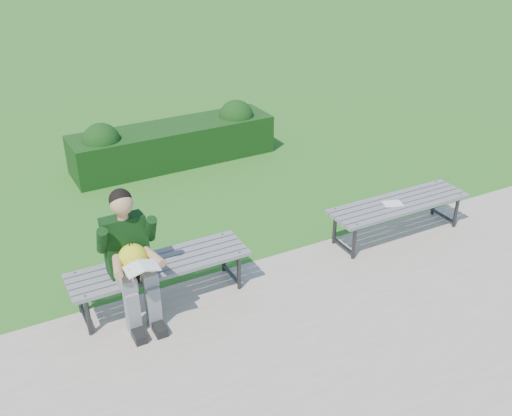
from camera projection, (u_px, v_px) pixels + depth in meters
ground at (230, 270)px, 6.35m from camera, size 80.00×80.00×0.00m
walkway at (316, 369)px, 4.98m from camera, size 30.00×3.50×0.02m
hedge at (174, 141)px, 8.86m from camera, size 3.18×0.87×0.85m
bench_left at (160, 267)px, 5.66m from camera, size 1.80×0.50×0.46m
bench_right at (399, 206)px, 6.81m from camera, size 1.80×0.50×0.46m
seated_boy at (130, 254)px, 5.31m from camera, size 0.56×0.76×1.31m
paper_sheet at (393, 204)px, 6.74m from camera, size 0.26×0.22×0.01m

